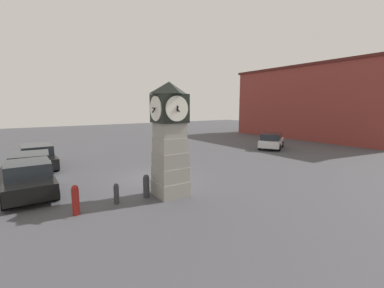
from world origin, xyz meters
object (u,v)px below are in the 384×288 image
at_px(bollard_near_tower, 146,186).
at_px(bollard_far_row, 76,200).
at_px(clock_tower, 170,140).
at_px(bollard_mid_row, 116,193).
at_px(car_navy_sedan, 37,157).
at_px(car_near_tower, 30,167).
at_px(car_silver_hatch, 271,141).
at_px(car_by_building, 29,179).

bearing_deg(bollard_near_tower, bollard_far_row, -84.59).
relative_size(clock_tower, bollard_near_tower, 4.88).
relative_size(clock_tower, bollard_mid_row, 5.84).
height_order(car_navy_sedan, car_near_tower, car_navy_sedan).
bearing_deg(bollard_near_tower, car_silver_hatch, 110.55).
xyz_separation_m(clock_tower, car_navy_sedan, (-8.97, -4.83, -1.78)).
distance_m(clock_tower, bollard_mid_row, 3.20).
bearing_deg(bollard_far_row, car_silver_hatch, 108.22).
bearing_deg(clock_tower, bollard_near_tower, -105.78).
bearing_deg(bollard_near_tower, car_navy_sedan, -156.48).
distance_m(bollard_mid_row, car_navy_sedan, 9.03).
xyz_separation_m(bollard_far_row, car_navy_sedan, (-8.96, -0.83, 0.19)).
xyz_separation_m(car_navy_sedan, car_by_building, (5.64, -0.56, 0.01)).
relative_size(clock_tower, car_by_building, 1.32).
height_order(clock_tower, car_near_tower, clock_tower).
height_order(clock_tower, car_navy_sedan, clock_tower).
bearing_deg(bollard_mid_row, car_navy_sedan, -164.35).
distance_m(car_navy_sedan, car_near_tower, 2.93).
xyz_separation_m(clock_tower, bollard_far_row, (-0.02, -4.00, -1.97)).
bearing_deg(bollard_mid_row, bollard_far_row, -80.59).
bearing_deg(car_by_building, bollard_mid_row, 44.47).
xyz_separation_m(clock_tower, car_near_tower, (-6.07, -5.27, -1.80)).
bearing_deg(car_near_tower, bollard_near_tower, 36.15).
height_order(bollard_near_tower, bollard_mid_row, bollard_near_tower).
bearing_deg(car_silver_hatch, car_near_tower, -90.33).
distance_m(bollard_far_row, car_by_building, 3.61).
height_order(clock_tower, car_silver_hatch, clock_tower).
bearing_deg(bollard_far_row, car_by_building, -157.20).
xyz_separation_m(car_near_tower, car_by_building, (2.74, -0.12, 0.03)).
height_order(bollard_near_tower, car_navy_sedan, car_navy_sedan).
bearing_deg(car_near_tower, car_navy_sedan, 171.29).
relative_size(bollard_near_tower, bollard_mid_row, 1.20).
bearing_deg(bollard_mid_row, car_by_building, -135.53).
bearing_deg(car_by_building, car_near_tower, 177.53).
bearing_deg(car_navy_sedan, bollard_far_row, 5.31).
relative_size(bollard_far_row, car_navy_sedan, 0.27).
height_order(clock_tower, car_by_building, clock_tower).
bearing_deg(bollard_near_tower, car_near_tower, -143.85).
relative_size(bollard_far_row, car_silver_hatch, 0.27).
height_order(bollard_mid_row, car_silver_hatch, car_silver_hatch).
relative_size(clock_tower, car_silver_hatch, 1.19).
xyz_separation_m(bollard_near_tower, car_near_tower, (-5.78, -4.22, 0.23)).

